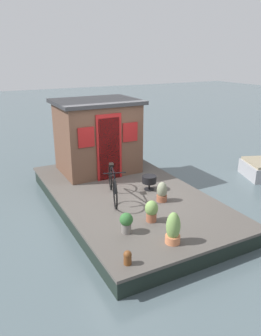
% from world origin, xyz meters
% --- Properties ---
extents(ground_plane, '(60.00, 60.00, 0.00)m').
position_xyz_m(ground_plane, '(0.00, 0.00, 0.00)').
color(ground_plane, '#4C5B60').
extents(houseboat_deck, '(5.92, 3.36, 0.42)m').
position_xyz_m(houseboat_deck, '(0.00, 0.00, 0.21)').
color(houseboat_deck, '#4C4742').
rests_on(houseboat_deck, ground_plane).
extents(houseboat_cabin, '(1.82, 2.31, 2.06)m').
position_xyz_m(houseboat_cabin, '(1.85, 0.00, 1.46)').
color(houseboat_cabin, brown).
rests_on(houseboat_cabin, houseboat_deck).
extents(bicycle, '(1.69, 0.69, 0.82)m').
position_xyz_m(bicycle, '(-0.16, 0.45, 0.80)').
color(bicycle, black).
rests_on(bicycle, houseboat_deck).
extents(potted_plant_rosemary, '(0.27, 0.27, 0.45)m').
position_xyz_m(potted_plant_rosemary, '(-1.56, 0.23, 0.66)').
color(potted_plant_rosemary, '#935138').
rests_on(potted_plant_rosemary, houseboat_deck).
extents(potted_plant_geranium, '(0.26, 0.26, 0.41)m').
position_xyz_m(potted_plant_geranium, '(-1.73, 0.90, 0.65)').
color(potted_plant_geranium, slate).
rests_on(potted_plant_geranium, houseboat_deck).
extents(potted_plant_succulent, '(0.24, 0.24, 0.47)m').
position_xyz_m(potted_plant_succulent, '(-0.84, -0.49, 0.64)').
color(potted_plant_succulent, '#935138').
rests_on(potted_plant_succulent, houseboat_deck).
extents(potted_plant_sage, '(0.28, 0.28, 0.61)m').
position_xyz_m(potted_plant_sage, '(-2.45, 0.31, 0.70)').
color(potted_plant_sage, '#C6754C').
rests_on(potted_plant_sage, houseboat_deck).
extents(charcoal_grill, '(0.36, 0.36, 0.37)m').
position_xyz_m(charcoal_grill, '(-0.12, -0.58, 0.68)').
color(charcoal_grill, black).
rests_on(charcoal_grill, houseboat_deck).
extents(mooring_bollard, '(0.14, 0.14, 0.25)m').
position_xyz_m(mooring_bollard, '(-2.64, 1.33, 0.55)').
color(mooring_bollard, brown).
rests_on(mooring_bollard, houseboat_deck).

